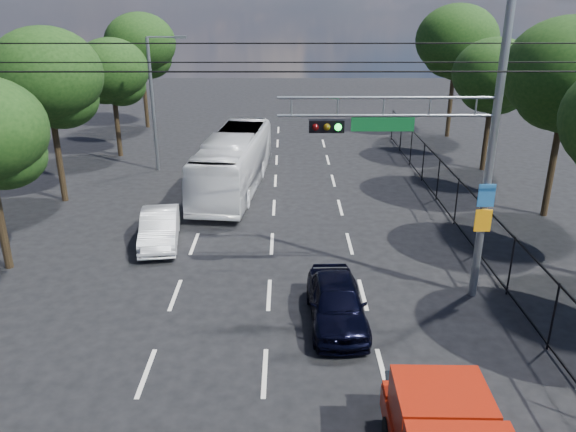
{
  "coord_description": "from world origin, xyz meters",
  "views": [
    {
      "loc": [
        0.55,
        -7.79,
        8.85
      ],
      "look_at": [
        0.6,
        7.75,
        2.8
      ],
      "focal_mm": 35.0,
      "sensor_mm": 36.0,
      "label": 1
    }
  ],
  "objects_px": {
    "signal_mast": "(451,133)",
    "navy_hatchback": "(337,302)",
    "white_bus": "(234,162)",
    "white_van": "(160,228)"
  },
  "relations": [
    {
      "from": "signal_mast",
      "to": "navy_hatchback",
      "type": "distance_m",
      "value": 5.86
    },
    {
      "from": "signal_mast",
      "to": "white_van",
      "type": "height_order",
      "value": "signal_mast"
    },
    {
      "from": "navy_hatchback",
      "to": "signal_mast",
      "type": "bearing_deg",
      "value": 24.37
    },
    {
      "from": "white_bus",
      "to": "white_van",
      "type": "height_order",
      "value": "white_bus"
    },
    {
      "from": "white_bus",
      "to": "white_van",
      "type": "relative_size",
      "value": 2.59
    },
    {
      "from": "navy_hatchback",
      "to": "white_van",
      "type": "distance_m",
      "value": 8.49
    },
    {
      "from": "navy_hatchback",
      "to": "white_van",
      "type": "relative_size",
      "value": 1.02
    },
    {
      "from": "signal_mast",
      "to": "navy_hatchback",
      "type": "xyz_separation_m",
      "value": [
        -3.28,
        -1.62,
        -4.57
      ]
    },
    {
      "from": "white_bus",
      "to": "white_van",
      "type": "bearing_deg",
      "value": -103.27
    },
    {
      "from": "signal_mast",
      "to": "navy_hatchback",
      "type": "height_order",
      "value": "signal_mast"
    }
  ]
}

